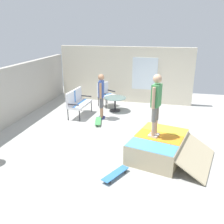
{
  "coord_description": "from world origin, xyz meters",
  "views": [
    {
      "loc": [
        -6.96,
        -1.42,
        3.3
      ],
      "look_at": [
        0.21,
        0.27,
        0.7
      ],
      "focal_mm": 38.78,
      "sensor_mm": 36.0,
      "label": 1
    }
  ],
  "objects_px": {
    "patio_chair_near_house": "(105,92)",
    "skateboard_spare": "(115,174)",
    "patio_table": "(115,101)",
    "skateboard_by_bench": "(98,121)",
    "person_skater": "(156,101)",
    "person_watching": "(101,93)",
    "skate_ramp": "(159,146)",
    "patio_bench": "(77,100)"
  },
  "relations": [
    {
      "from": "patio_chair_near_house",
      "to": "skateboard_by_bench",
      "type": "distance_m",
      "value": 2.17
    },
    {
      "from": "patio_chair_near_house",
      "to": "person_watching",
      "type": "height_order",
      "value": "person_watching"
    },
    {
      "from": "patio_chair_near_house",
      "to": "skateboard_spare",
      "type": "relative_size",
      "value": 1.27
    },
    {
      "from": "patio_table",
      "to": "person_watching",
      "type": "distance_m",
      "value": 1.19
    },
    {
      "from": "person_watching",
      "to": "skateboard_spare",
      "type": "distance_m",
      "value": 3.96
    },
    {
      "from": "patio_bench",
      "to": "skateboard_by_bench",
      "type": "relative_size",
      "value": 1.56
    },
    {
      "from": "skate_ramp",
      "to": "skateboard_spare",
      "type": "height_order",
      "value": "skate_ramp"
    },
    {
      "from": "skate_ramp",
      "to": "person_skater",
      "type": "height_order",
      "value": "person_skater"
    },
    {
      "from": "patio_table",
      "to": "person_skater",
      "type": "xyz_separation_m",
      "value": [
        -3.33,
        -1.8,
        1.11
      ]
    },
    {
      "from": "person_skater",
      "to": "skateboard_spare",
      "type": "relative_size",
      "value": 2.05
    },
    {
      "from": "person_skater",
      "to": "skateboard_by_bench",
      "type": "xyz_separation_m",
      "value": [
        1.83,
        2.09,
        -1.43
      ]
    },
    {
      "from": "skate_ramp",
      "to": "skateboard_by_bench",
      "type": "relative_size",
      "value": 2.85
    },
    {
      "from": "person_watching",
      "to": "skate_ramp",
      "type": "bearing_deg",
      "value": -136.31
    },
    {
      "from": "patio_table",
      "to": "skateboard_by_bench",
      "type": "height_order",
      "value": "patio_table"
    },
    {
      "from": "patio_bench",
      "to": "patio_table",
      "type": "distance_m",
      "value": 1.59
    },
    {
      "from": "patio_bench",
      "to": "person_skater",
      "type": "bearing_deg",
      "value": -128.18
    },
    {
      "from": "skateboard_spare",
      "to": "person_skater",
      "type": "bearing_deg",
      "value": -31.09
    },
    {
      "from": "patio_chair_near_house",
      "to": "person_skater",
      "type": "distance_m",
      "value": 4.68
    },
    {
      "from": "person_skater",
      "to": "skateboard_by_bench",
      "type": "relative_size",
      "value": 2.0
    },
    {
      "from": "skate_ramp",
      "to": "patio_table",
      "type": "height_order",
      "value": "patio_table"
    },
    {
      "from": "patio_bench",
      "to": "patio_table",
      "type": "height_order",
      "value": "patio_bench"
    },
    {
      "from": "skate_ramp",
      "to": "person_skater",
      "type": "relative_size",
      "value": 1.42
    },
    {
      "from": "person_skater",
      "to": "patio_chair_near_house",
      "type": "bearing_deg",
      "value": 31.46
    },
    {
      "from": "person_watching",
      "to": "skateboard_by_bench",
      "type": "height_order",
      "value": "person_watching"
    },
    {
      "from": "person_watching",
      "to": "person_skater",
      "type": "bearing_deg",
      "value": -138.12
    },
    {
      "from": "skate_ramp",
      "to": "person_watching",
      "type": "relative_size",
      "value": 1.38
    },
    {
      "from": "skate_ramp",
      "to": "patio_chair_near_house",
      "type": "bearing_deg",
      "value": 32.99
    },
    {
      "from": "patio_table",
      "to": "skateboard_spare",
      "type": "xyz_separation_m",
      "value": [
        -4.6,
        -1.03,
        -0.32
      ]
    },
    {
      "from": "patio_bench",
      "to": "skateboard_spare",
      "type": "relative_size",
      "value": 1.6
    },
    {
      "from": "person_watching",
      "to": "skateboard_spare",
      "type": "xyz_separation_m",
      "value": [
        -3.62,
        -1.33,
        -0.91
      ]
    },
    {
      "from": "patio_chair_near_house",
      "to": "patio_bench",
      "type": "bearing_deg",
      "value": 154.32
    },
    {
      "from": "skate_ramp",
      "to": "person_watching",
      "type": "height_order",
      "value": "person_watching"
    },
    {
      "from": "skate_ramp",
      "to": "patio_bench",
      "type": "height_order",
      "value": "patio_bench"
    },
    {
      "from": "patio_chair_near_house",
      "to": "skateboard_by_bench",
      "type": "height_order",
      "value": "patio_chair_near_house"
    },
    {
      "from": "person_watching",
      "to": "person_skater",
      "type": "distance_m",
      "value": 3.19
    },
    {
      "from": "patio_chair_near_house",
      "to": "skateboard_spare",
      "type": "bearing_deg",
      "value": -162.57
    },
    {
      "from": "person_skater",
      "to": "skateboard_spare",
      "type": "height_order",
      "value": "person_skater"
    },
    {
      "from": "skateboard_spare",
      "to": "patio_table",
      "type": "bearing_deg",
      "value": 12.62
    },
    {
      "from": "patio_table",
      "to": "person_watching",
      "type": "xyz_separation_m",
      "value": [
        -0.99,
        0.3,
        0.59
      ]
    },
    {
      "from": "patio_table",
      "to": "skateboard_by_bench",
      "type": "distance_m",
      "value": 1.56
    },
    {
      "from": "skate_ramp",
      "to": "patio_table",
      "type": "relative_size",
      "value": 2.61
    },
    {
      "from": "skate_ramp",
      "to": "skateboard_by_bench",
      "type": "distance_m",
      "value": 2.93
    }
  ]
}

